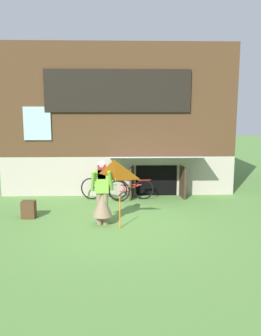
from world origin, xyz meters
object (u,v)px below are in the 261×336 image
at_px(bicycle_red, 131,189).
at_px(bicycle_green, 105,189).
at_px(wooden_crate, 29,209).
at_px(kite, 115,176).
at_px(person, 102,198).

xyz_separation_m(bicycle_red, bicycle_green, (-0.84, -0.09, 0.03)).
bearing_deg(bicycle_red, wooden_crate, -150.00).
bearing_deg(bicycle_green, kite, -64.59).
bearing_deg(bicycle_red, bicycle_green, -177.33).
relative_size(kite, bicycle_red, 1.11).
bearing_deg(bicycle_green, bicycle_red, 24.20).
height_order(kite, wooden_crate, kite).
bearing_deg(wooden_crate, person, -17.13).
xyz_separation_m(kite, bicycle_red, (0.48, 3.00, -1.03)).
bearing_deg(kite, wooden_crate, 154.56).
bearing_deg(bicycle_green, person, -70.86).
distance_m(bicycle_green, wooden_crate, 2.69).
xyz_separation_m(person, bicycle_red, (0.81, 2.50, -0.37)).
bearing_deg(person, wooden_crate, -179.76).
height_order(person, kite, kite).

